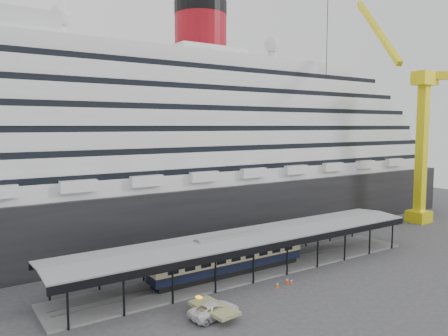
{
  "coord_description": "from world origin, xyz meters",
  "views": [
    {
      "loc": [
        -36.29,
        -42.13,
        20.18
      ],
      "look_at": [
        -2.67,
        8.0,
        14.33
      ],
      "focal_mm": 35.0,
      "sensor_mm": 36.0,
      "label": 1
    }
  ],
  "objects": [
    {
      "name": "platform_canopy",
      "position": [
        0.0,
        5.0,
        2.36
      ],
      "size": [
        56.0,
        9.18,
        5.3
      ],
      "color": "slate",
      "rests_on": "ground"
    },
    {
      "name": "pullman_carriage",
      "position": [
        -3.76,
        5.0,
        2.75
      ],
      "size": [
        23.12,
        3.24,
        22.7
      ],
      "rotation": [
        0.0,
        0.0,
        0.0
      ],
      "color": "black",
      "rests_on": "ground"
    },
    {
      "name": "traffic_cone_mid",
      "position": [
        1.03,
        -2.01,
        0.35
      ],
      "size": [
        0.47,
        0.47,
        0.71
      ],
      "rotation": [
        0.0,
        0.0,
        0.38
      ],
      "color": "#F8430D",
      "rests_on": "ground"
    },
    {
      "name": "cruise_ship",
      "position": [
        0.05,
        32.0,
        18.35
      ],
      "size": [
        130.0,
        30.0,
        43.9
      ],
      "color": "black",
      "rests_on": "ground"
    },
    {
      "name": "crane_yellow",
      "position": [
        47.06,
        10.54,
        19.96
      ],
      "size": [
        23.83,
        18.78,
        47.6
      ],
      "color": "yellow",
      "rests_on": "ground"
    },
    {
      "name": "ground",
      "position": [
        0.0,
        0.0,
        0.0
      ],
      "size": [
        200.0,
        200.0,
        0.0
      ],
      "primitive_type": "plane",
      "color": "#353537",
      "rests_on": "ground"
    },
    {
      "name": "port_truck",
      "position": [
        -12.4,
        -4.62,
        0.79
      ],
      "size": [
        5.96,
        3.26,
        1.58
      ],
      "primitive_type": "imported",
      "rotation": [
        0.0,
        0.0,
        1.68
      ],
      "color": "silver",
      "rests_on": "ground"
    },
    {
      "name": "traffic_cone_left",
      "position": [
        -1.32,
        -1.97,
        0.38
      ],
      "size": [
        0.46,
        0.46,
        0.76
      ],
      "rotation": [
        0.0,
        0.0,
        -0.2
      ],
      "color": "#D6560B",
      "rests_on": "ground"
    },
    {
      "name": "traffic_cone_right",
      "position": [
        0.71,
        -1.53,
        0.39
      ],
      "size": [
        0.44,
        0.44,
        0.79
      ],
      "rotation": [
        0.0,
        0.0,
        -0.08
      ],
      "color": "#F8330D",
      "rests_on": "ground"
    }
  ]
}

